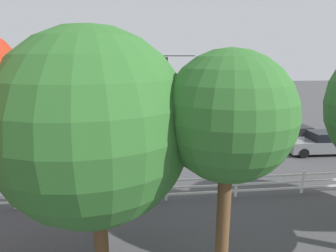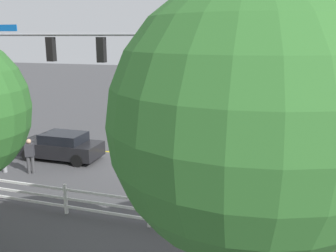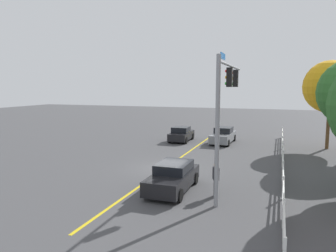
{
  "view_description": "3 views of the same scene",
  "coord_description": "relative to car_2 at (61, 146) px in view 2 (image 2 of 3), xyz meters",
  "views": [
    {
      "loc": [
        1.45,
        18.83,
        6.24
      ],
      "look_at": [
        -0.62,
        0.16,
        1.75
      ],
      "focal_mm": 30.04,
      "sensor_mm": 36.0,
      "label": 1
    },
    {
      "loc": [
        -7.1,
        18.07,
        6.35
      ],
      "look_at": [
        -1.62,
        0.8,
        1.97
      ],
      "focal_mm": 39.61,
      "sensor_mm": 36.0,
      "label": 2
    },
    {
      "loc": [
        19.04,
        7.01,
        5.35
      ],
      "look_at": [
        -0.89,
        -0.11,
        2.71
      ],
      "focal_mm": 33.84,
      "sensor_mm": 36.0,
      "label": 3
    }
  ],
  "objects": [
    {
      "name": "ground_plane",
      "position": [
        -3.95,
        -1.9,
        -0.71
      ],
      "size": [
        120.0,
        120.0,
        0.0
      ],
      "primitive_type": "plane",
      "color": "#444447"
    },
    {
      "name": "pedestrian",
      "position": [
        0.21,
        2.27,
        0.22
      ],
      "size": [
        0.47,
        0.39,
        1.69
      ],
      "rotation": [
        0.0,
        0.0,
        1.97
      ],
      "color": "#3F3F42",
      "rests_on": "ground_plane"
    },
    {
      "name": "lane_center_stripe",
      "position": [
        -7.95,
        -1.9,
        -0.7
      ],
      "size": [
        28.0,
        0.16,
        0.01
      ],
      "primitive_type": "cube",
      "color": "gold",
      "rests_on": "ground_plane"
    },
    {
      "name": "signal_assembly",
      "position": [
        -0.62,
        2.54,
        4.11
      ],
      "size": [
        7.06,
        0.38,
        6.85
      ],
      "color": "gray",
      "rests_on": "ground_plane"
    },
    {
      "name": "white_rail_fence",
      "position": [
        -6.95,
        5.38,
        -0.11
      ],
      "size": [
        26.1,
        0.1,
        1.15
      ],
      "color": "white",
      "rests_on": "ground_plane"
    },
    {
      "name": "car_2",
      "position": [
        0.0,
        0.0,
        0.0
      ],
      "size": [
        4.33,
        1.88,
        1.44
      ],
      "rotation": [
        0.0,
        0.0,
        0.01
      ],
      "color": "black",
      "rests_on": "ground_plane"
    },
    {
      "name": "tree_0",
      "position": [
        -10.48,
        9.86,
        4.22
      ],
      "size": [
        4.82,
        4.82,
        7.35
      ],
      "color": "brown",
      "rests_on": "ground_plane"
    }
  ]
}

